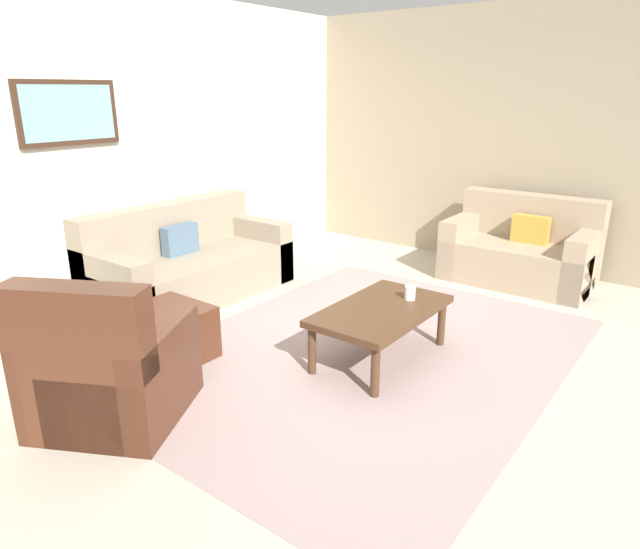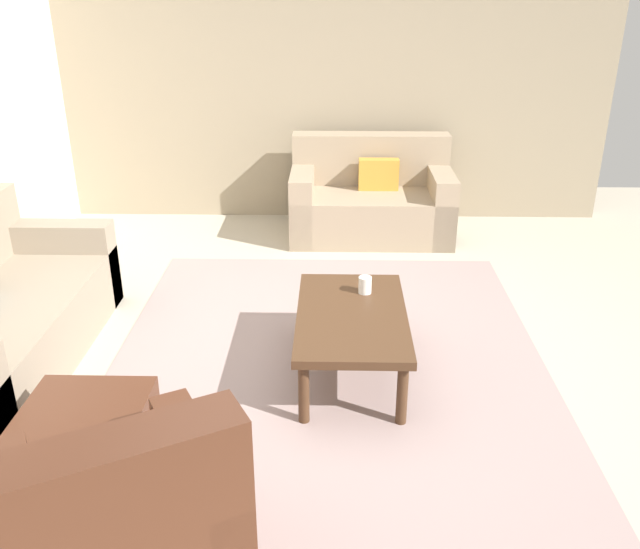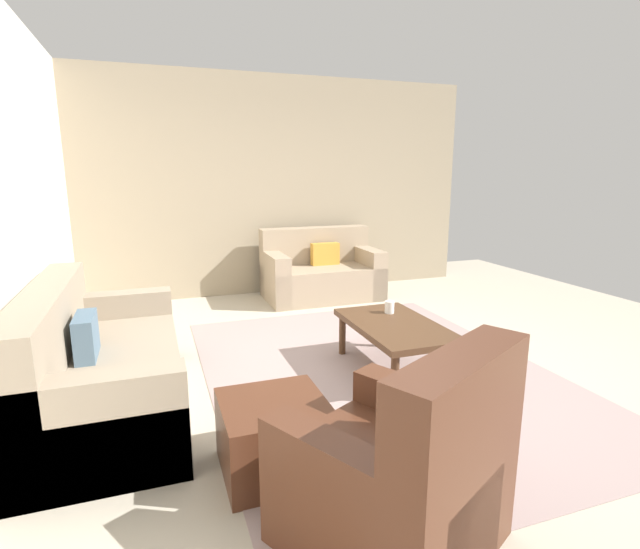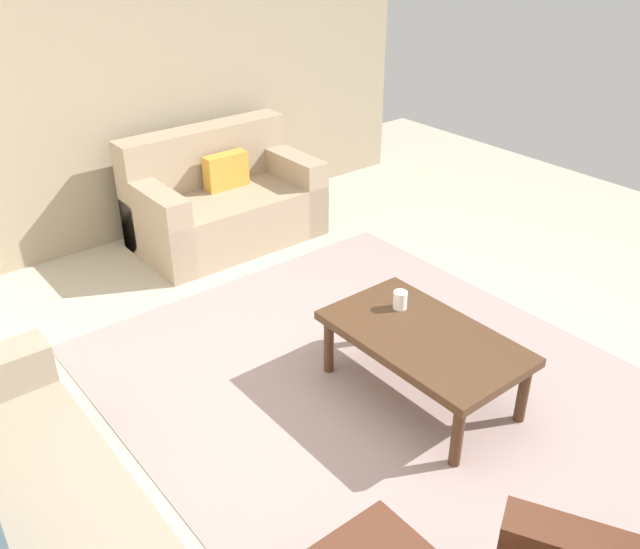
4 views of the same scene
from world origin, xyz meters
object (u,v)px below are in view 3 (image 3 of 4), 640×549
at_px(couch_main, 93,372).
at_px(coffee_table, 395,329).
at_px(couch_loveseat, 320,274).
at_px(armchair_leather, 405,484).
at_px(cup, 389,307).
at_px(ottoman, 274,436).

distance_m(couch_main, coffee_table, 2.24).
height_order(couch_loveseat, coffee_table, couch_loveseat).
height_order(armchair_leather, coffee_table, armchair_leather).
height_order(couch_loveseat, armchair_leather, armchair_leather).
relative_size(armchair_leather, cup, 10.34).
relative_size(couch_loveseat, armchair_leather, 1.33).
xyz_separation_m(couch_main, ottoman, (-1.01, -0.98, -0.10)).
relative_size(armchair_leather, coffee_table, 0.98).
distance_m(couch_main, armchair_leather, 2.22).
height_order(couch_main, cup, couch_main).
distance_m(couch_loveseat, cup, 2.20).
bearing_deg(couch_loveseat, armchair_leather, 165.39).
bearing_deg(armchair_leather, cup, -25.65).
bearing_deg(armchair_leather, couch_main, 38.27).
bearing_deg(ottoman, couch_loveseat, -23.27).
bearing_deg(ottoman, couch_main, 44.19).
relative_size(ottoman, cup, 5.35).
bearing_deg(armchair_leather, couch_loveseat, -14.61).
bearing_deg(ottoman, cup, -47.15).
xyz_separation_m(armchair_leather, ottoman, (0.73, 0.39, -0.11)).
distance_m(couch_loveseat, armchair_leather, 4.30).
height_order(couch_loveseat, ottoman, couch_loveseat).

